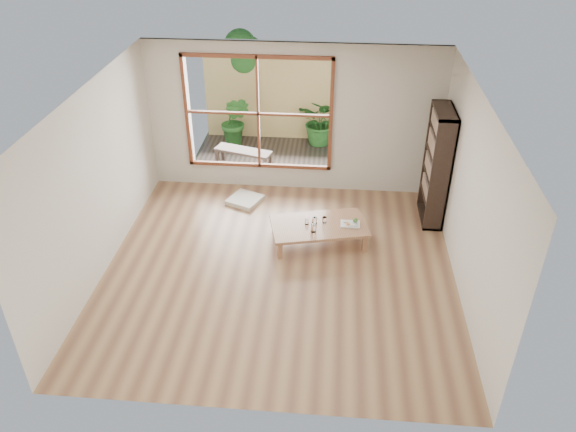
# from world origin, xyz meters

# --- Properties ---
(ground) EXTENTS (5.00, 5.00, 0.00)m
(ground) POSITION_xyz_m (0.00, 0.00, 0.00)
(ground) COLOR #AA8155
(ground) RESTS_ON ground
(low_table) EXTENTS (1.58, 1.11, 0.31)m
(low_table) POSITION_xyz_m (0.53, 0.74, 0.28)
(low_table) COLOR #AA7652
(low_table) RESTS_ON ground
(floor_cushion) EXTENTS (0.67, 0.67, 0.07)m
(floor_cushion) POSITION_xyz_m (-0.79, 1.84, 0.04)
(floor_cushion) COLOR beige
(floor_cushion) RESTS_ON ground
(bookshelf) EXTENTS (0.30, 0.85, 1.89)m
(bookshelf) POSITION_xyz_m (2.33, 1.62, 0.94)
(bookshelf) COLOR #32221C
(bookshelf) RESTS_ON ground
(glass_tall) EXTENTS (0.08, 0.08, 0.14)m
(glass_tall) POSITION_xyz_m (0.46, 0.54, 0.38)
(glass_tall) COLOR silver
(glass_tall) RESTS_ON low_table
(glass_mid) EXTENTS (0.07, 0.07, 0.09)m
(glass_mid) POSITION_xyz_m (0.61, 0.81, 0.36)
(glass_mid) COLOR silver
(glass_mid) RESTS_ON low_table
(glass_short) EXTENTS (0.07, 0.07, 0.10)m
(glass_short) POSITION_xyz_m (0.46, 0.78, 0.36)
(glass_short) COLOR silver
(glass_short) RESTS_ON low_table
(glass_small) EXTENTS (0.06, 0.06, 0.08)m
(glass_small) POSITION_xyz_m (0.35, 0.74, 0.35)
(glass_small) COLOR silver
(glass_small) RESTS_ON low_table
(food_tray) EXTENTS (0.30, 0.21, 0.09)m
(food_tray) POSITION_xyz_m (1.02, 0.79, 0.34)
(food_tray) COLOR white
(food_tray) RESTS_ON low_table
(deck) EXTENTS (2.80, 2.00, 0.05)m
(deck) POSITION_xyz_m (-0.60, 3.56, 0.00)
(deck) COLOR #362D27
(deck) RESTS_ON ground
(garden_bench) EXTENTS (1.14, 0.62, 0.35)m
(garden_bench) POSITION_xyz_m (-1.01, 3.13, 0.31)
(garden_bench) COLOR #32221C
(garden_bench) RESTS_ON deck
(bamboo_fence) EXTENTS (2.80, 0.06, 1.80)m
(bamboo_fence) POSITION_xyz_m (-0.60, 4.56, 0.90)
(bamboo_fence) COLOR tan
(bamboo_fence) RESTS_ON ground
(shrub_right) EXTENTS (1.13, 1.06, 0.99)m
(shrub_right) POSITION_xyz_m (0.43, 4.29, 0.52)
(shrub_right) COLOR #265720
(shrub_right) RESTS_ON deck
(shrub_left) EXTENTS (0.68, 0.59, 1.07)m
(shrub_left) POSITION_xyz_m (-1.31, 4.03, 0.56)
(shrub_left) COLOR #265720
(shrub_left) RESTS_ON deck
(garden_tree) EXTENTS (1.04, 0.85, 2.22)m
(garden_tree) POSITION_xyz_m (-1.28, 4.86, 1.63)
(garden_tree) COLOR #4C3D2D
(garden_tree) RESTS_ON ground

